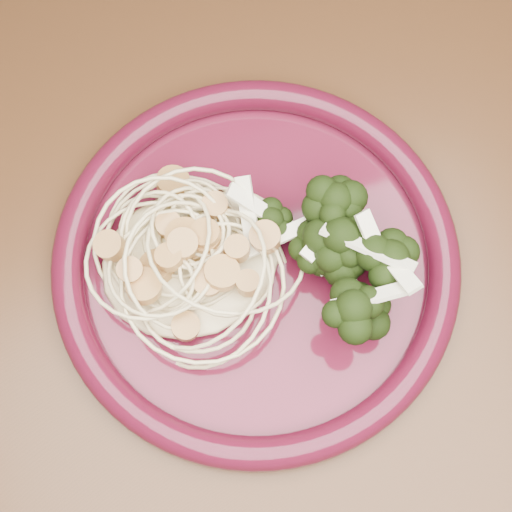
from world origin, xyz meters
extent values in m
plane|color=brown|center=(0.00, 0.00, 0.00)|extent=(3.50, 3.50, 0.00)
cube|color=#472814|center=(0.00, 0.00, 0.73)|extent=(1.20, 0.80, 0.04)
cylinder|color=#480E1F|center=(-0.12, 0.02, 0.75)|extent=(0.37, 0.37, 0.01)
torus|color=#480C1D|center=(-0.12, 0.02, 0.76)|extent=(0.38, 0.38, 0.02)
ellipsoid|color=beige|center=(-0.16, 0.04, 0.77)|extent=(0.16, 0.15, 0.03)
ellipsoid|color=black|center=(-0.06, 0.01, 0.78)|extent=(0.14, 0.18, 0.05)
camera|label=1|loc=(-0.18, -0.13, 1.26)|focal=50.00mm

